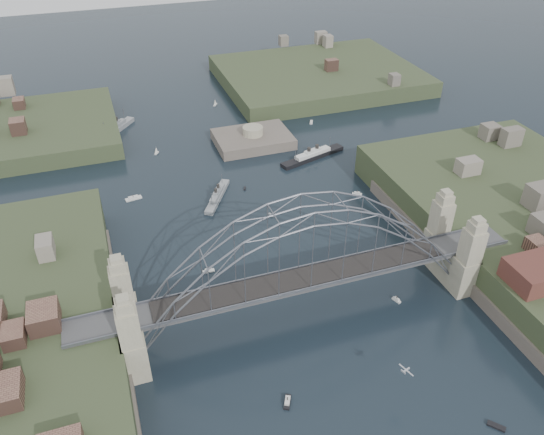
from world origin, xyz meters
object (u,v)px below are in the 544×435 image
(naval_cruiser_far, at_px, (116,129))
(naval_cruiser_near, at_px, (217,196))
(fort_island, at_px, (253,145))
(bridge, at_px, (305,261))
(ocean_liner, at_px, (313,156))

(naval_cruiser_far, bearing_deg, naval_cruiser_near, -66.89)
(naval_cruiser_far, bearing_deg, fort_island, -29.74)
(fort_island, bearing_deg, bridge, -99.73)
(fort_island, bearing_deg, ocean_liner, -46.78)
(naval_cruiser_near, bearing_deg, bridge, -82.98)
(fort_island, height_order, naval_cruiser_near, fort_island)
(naval_cruiser_near, xyz_separation_m, naval_cruiser_far, (-20.20, 47.34, 0.20))
(bridge, distance_m, fort_island, 72.14)
(fort_island, distance_m, naval_cruiser_near, 31.19)
(naval_cruiser_near, xyz_separation_m, ocean_liner, (30.68, 11.75, 0.07))
(naval_cruiser_near, relative_size, ocean_liner, 0.70)
(naval_cruiser_near, distance_m, ocean_liner, 32.85)
(ocean_liner, bearing_deg, naval_cruiser_far, 145.03)
(naval_cruiser_far, bearing_deg, bridge, -74.35)
(fort_island, bearing_deg, naval_cruiser_far, 150.26)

